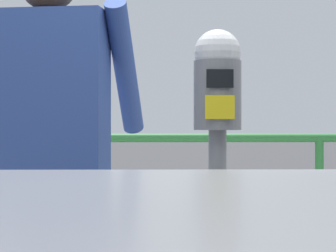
# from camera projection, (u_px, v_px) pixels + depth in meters

# --- Properties ---
(parking_meter) EXTENTS (0.19, 0.19, 1.47)m
(parking_meter) POSITION_uv_depth(u_px,v_px,m) (218.00, 127.00, 2.76)
(parking_meter) COLOR slate
(parking_meter) RESTS_ON sidewalk_curb
(pedestrian_at_meter) EXTENTS (0.70, 0.51, 1.79)m
(pedestrian_at_meter) POSITION_uv_depth(u_px,v_px,m) (49.00, 140.00, 2.85)
(pedestrian_at_meter) COLOR #1E233F
(pedestrian_at_meter) RESTS_ON sidewalk_curb
(background_railing) EXTENTS (24.06, 0.06, 1.04)m
(background_railing) POSITION_uv_depth(u_px,v_px,m) (188.00, 177.00, 4.96)
(background_railing) COLOR #2D7A38
(background_railing) RESTS_ON sidewalk_curb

